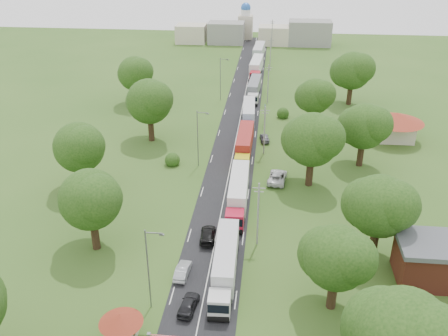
# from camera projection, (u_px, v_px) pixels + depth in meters

# --- Properties ---
(ground) EXTENTS (260.00, 260.00, 0.00)m
(ground) POSITION_uv_depth(u_px,v_px,m) (221.00, 213.00, 71.75)
(ground) COLOR #2F531B
(ground) RESTS_ON ground
(road) EXTENTS (8.00, 200.00, 0.04)m
(road) POSITION_uv_depth(u_px,v_px,m) (233.00, 155.00, 89.56)
(road) COLOR black
(road) RESTS_ON ground
(guard_booth) EXTENTS (4.40, 4.40, 3.45)m
(guard_booth) POSITION_uv_depth(u_px,v_px,m) (121.00, 324.00, 49.19)
(guard_booth) COLOR beige
(guard_booth) RESTS_ON ground
(info_sign) EXTENTS (0.12, 3.10, 4.10)m
(info_sign) POSITION_uv_depth(u_px,v_px,m) (265.00, 112.00, 101.09)
(info_sign) COLOR slate
(info_sign) RESTS_ON ground
(pole_1) EXTENTS (1.60, 0.24, 9.00)m
(pole_1) POSITION_uv_depth(u_px,v_px,m) (258.00, 213.00, 62.93)
(pole_1) COLOR gray
(pole_1) RESTS_ON ground
(pole_2) EXTENTS (1.60, 0.24, 9.00)m
(pole_2) POSITION_uv_depth(u_px,v_px,m) (265.00, 130.00, 87.85)
(pole_2) COLOR gray
(pole_2) RESTS_ON ground
(pole_3) EXTENTS (1.60, 0.24, 9.00)m
(pole_3) POSITION_uv_depth(u_px,v_px,m) (268.00, 83.00, 112.78)
(pole_3) COLOR gray
(pole_3) RESTS_ON ground
(pole_4) EXTENTS (1.60, 0.24, 9.00)m
(pole_4) POSITION_uv_depth(u_px,v_px,m) (270.00, 54.00, 137.70)
(pole_4) COLOR gray
(pole_4) RESTS_ON ground
(pole_5) EXTENTS (1.60, 0.24, 9.00)m
(pole_5) POSITION_uv_depth(u_px,v_px,m) (272.00, 33.00, 162.62)
(pole_5) COLOR gray
(pole_5) RESTS_ON ground
(lamp_0) EXTENTS (2.03, 0.22, 10.00)m
(lamp_0) POSITION_uv_depth(u_px,v_px,m) (149.00, 266.00, 51.96)
(lamp_0) COLOR slate
(lamp_0) RESTS_ON ground
(lamp_1) EXTENTS (2.03, 0.22, 10.00)m
(lamp_1) POSITION_uv_depth(u_px,v_px,m) (199.00, 136.00, 83.11)
(lamp_1) COLOR slate
(lamp_1) RESTS_ON ground
(lamp_2) EXTENTS (2.03, 0.22, 10.00)m
(lamp_2) POSITION_uv_depth(u_px,v_px,m) (221.00, 77.00, 114.26)
(lamp_2) COLOR slate
(lamp_2) RESTS_ON ground
(tree_2) EXTENTS (8.00, 8.00, 10.10)m
(tree_2) POSITION_uv_depth(u_px,v_px,m) (336.00, 257.00, 51.64)
(tree_2) COLOR #382616
(tree_2) RESTS_ON ground
(tree_3) EXTENTS (8.80, 8.80, 11.07)m
(tree_3) POSITION_uv_depth(u_px,v_px,m) (379.00, 205.00, 59.73)
(tree_3) COLOR #382616
(tree_3) RESTS_ON ground
(tree_4) EXTENTS (9.60, 9.60, 12.05)m
(tree_4) POSITION_uv_depth(u_px,v_px,m) (312.00, 139.00, 76.12)
(tree_4) COLOR #382616
(tree_4) RESTS_ON ground
(tree_5) EXTENTS (8.80, 8.80, 11.07)m
(tree_5) POSITION_uv_depth(u_px,v_px,m) (364.00, 126.00, 82.69)
(tree_5) COLOR #382616
(tree_5) RESTS_ON ground
(tree_6) EXTENTS (8.00, 8.00, 10.10)m
(tree_6) POSITION_uv_depth(u_px,v_px,m) (315.00, 96.00, 98.72)
(tree_6) COLOR #382616
(tree_6) RESTS_ON ground
(tree_7) EXTENTS (9.60, 9.60, 12.05)m
(tree_7) POSITION_uv_depth(u_px,v_px,m) (352.00, 70.00, 110.72)
(tree_7) COLOR #382616
(tree_7) RESTS_ON ground
(tree_10) EXTENTS (8.80, 8.80, 11.07)m
(tree_10) POSITION_uv_depth(u_px,v_px,m) (91.00, 199.00, 61.13)
(tree_10) COLOR #382616
(tree_10) RESTS_ON ground
(tree_11) EXTENTS (8.80, 8.80, 11.07)m
(tree_11) POSITION_uv_depth(u_px,v_px,m) (79.00, 147.00, 75.11)
(tree_11) COLOR #382616
(tree_11) RESTS_ON ground
(tree_12) EXTENTS (9.60, 9.60, 12.05)m
(tree_12) POSITION_uv_depth(u_px,v_px,m) (149.00, 101.00, 92.10)
(tree_12) COLOR #382616
(tree_12) RESTS_ON ground
(tree_13) EXTENTS (8.80, 8.80, 11.07)m
(tree_13) POSITION_uv_depth(u_px,v_px,m) (135.00, 73.00, 110.90)
(tree_13) COLOR #382616
(tree_13) RESTS_ON ground
(house_brick) EXTENTS (8.60, 6.60, 5.20)m
(house_brick) POSITION_uv_depth(u_px,v_px,m) (433.00, 260.00, 57.53)
(house_brick) COLOR maroon
(house_brick) RESTS_ON ground
(house_cream) EXTENTS (10.08, 10.08, 5.80)m
(house_cream) POSITION_uv_depth(u_px,v_px,m) (396.00, 122.00, 94.10)
(house_cream) COLOR beige
(house_cream) RESTS_ON ground
(distant_town) EXTENTS (52.00, 8.00, 8.00)m
(distant_town) POSITION_uv_depth(u_px,v_px,m) (258.00, 33.00, 168.04)
(distant_town) COLOR gray
(distant_town) RESTS_ON ground
(church) EXTENTS (5.00, 5.00, 12.30)m
(church) POSITION_uv_depth(u_px,v_px,m) (245.00, 23.00, 174.74)
(church) COLOR beige
(church) RESTS_ON ground
(truck_0) EXTENTS (2.73, 14.33, 3.97)m
(truck_0) POSITION_uv_depth(u_px,v_px,m) (225.00, 264.00, 57.84)
(truck_0) COLOR silver
(truck_0) RESTS_ON ground
(truck_1) EXTENTS (2.77, 15.00, 4.15)m
(truck_1) POSITION_uv_depth(u_px,v_px,m) (238.00, 193.00, 72.63)
(truck_1) COLOR #B1142F
(truck_1) RESTS_ON ground
(truck_2) EXTENTS (2.66, 14.69, 4.07)m
(truck_2) POSITION_uv_depth(u_px,v_px,m) (244.00, 144.00, 88.41)
(truck_2) COLOR gold
(truck_2) RESTS_ON ground
(truck_3) EXTENTS (2.86, 14.00, 3.87)m
(truck_3) POSITION_uv_depth(u_px,v_px,m) (249.00, 114.00, 102.31)
(truck_3) COLOR navy
(truck_3) RESTS_ON ground
(truck_4) EXTENTS (2.94, 13.94, 3.85)m
(truck_4) POSITION_uv_depth(u_px,v_px,m) (254.00, 89.00, 117.98)
(truck_4) COLOR silver
(truck_4) RESTS_ON ground
(truck_5) EXTENTS (3.40, 15.56, 4.30)m
(truck_5) POSITION_uv_depth(u_px,v_px,m) (256.00, 67.00, 133.93)
(truck_5) COLOR #B21B29
(truck_5) RESTS_ON ground
(truck_6) EXTENTS (3.35, 15.76, 4.35)m
(truck_6) POSITION_uv_depth(u_px,v_px,m) (259.00, 53.00, 148.29)
(truck_6) COLOR #215829
(truck_6) RESTS_ON ground
(car_lane_front) EXTENTS (2.18, 4.37, 1.43)m
(car_lane_front) POSITION_uv_depth(u_px,v_px,m) (188.00, 304.00, 53.76)
(car_lane_front) COLOR black
(car_lane_front) RESTS_ON ground
(car_lane_mid) EXTENTS (1.68, 4.14, 1.34)m
(car_lane_mid) POSITION_uv_depth(u_px,v_px,m) (183.00, 271.00, 59.00)
(car_lane_mid) COLOR #A1A5A9
(car_lane_mid) RESTS_ON ground
(car_lane_rear) EXTENTS (2.24, 4.95, 1.41)m
(car_lane_rear) POSITION_uv_depth(u_px,v_px,m) (208.00, 235.00, 65.67)
(car_lane_rear) COLOR black
(car_lane_rear) RESTS_ON ground
(car_verge_near) EXTENTS (3.46, 6.17, 1.63)m
(car_verge_near) POSITION_uv_depth(u_px,v_px,m) (277.00, 177.00, 80.16)
(car_verge_near) COLOR silver
(car_verge_near) RESTS_ON ground
(car_verge_far) EXTENTS (2.19, 4.22, 1.37)m
(car_verge_far) POSITION_uv_depth(u_px,v_px,m) (265.00, 138.00, 94.88)
(car_verge_far) COLOR slate
(car_verge_far) RESTS_ON ground
(pedestrian_booth) EXTENTS (0.85, 1.00, 1.78)m
(pedestrian_booth) POSITION_uv_depth(u_px,v_px,m) (131.00, 328.00, 50.43)
(pedestrian_booth) COLOR gray
(pedestrian_booth) RESTS_ON ground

